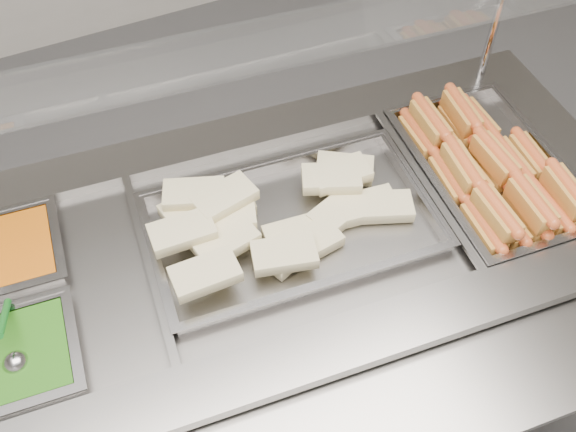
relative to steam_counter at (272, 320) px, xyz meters
name	(u,v)px	position (x,y,z in m)	size (l,w,h in m)	color
steam_counter	(272,320)	(0.00, 0.00, 0.00)	(1.86, 0.98, 0.86)	slate
tray_rail	(350,427)	(-0.05, -0.48, 0.38)	(1.73, 0.53, 0.05)	gray
sneeze_guard	(233,53)	(0.02, 0.21, 0.77)	(1.59, 0.45, 0.42)	#BCBBC0
pan_hotdogs	(487,175)	(0.59, -0.07, 0.39)	(0.38, 0.56, 0.10)	gray
pan_wraps	(292,227)	(0.06, -0.01, 0.40)	(0.68, 0.45, 0.07)	gray
pan_peas	(7,368)	(-0.62, -0.07, 0.39)	(0.31, 0.26, 0.10)	gray
hotdogs_in_buns	(490,169)	(0.57, -0.08, 0.43)	(0.32, 0.52, 0.11)	#995720
tortilla_wraps	(277,215)	(0.03, 0.01, 0.45)	(0.62, 0.35, 0.09)	#CEBF8A
serving_spoon	(14,355)	(-0.60, -0.08, 0.44)	(0.05, 0.17, 0.13)	#A5A4A9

